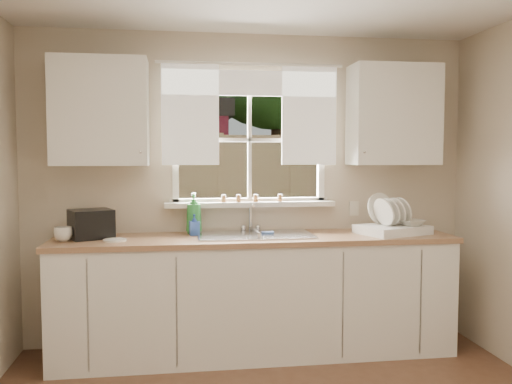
{
  "coord_description": "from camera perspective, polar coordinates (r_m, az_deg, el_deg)",
  "views": [
    {
      "loc": [
        -0.58,
        -2.37,
        1.53
      ],
      "look_at": [
        0.0,
        1.65,
        1.25
      ],
      "focal_mm": 38.0,
      "sensor_mm": 36.0,
      "label": 1
    }
  ],
  "objects": [
    {
      "name": "room_walls",
      "position": [
        2.4,
        5.91,
        -3.09
      ],
      "size": [
        3.62,
        4.02,
        2.5
      ],
      "color": "beige",
      "rests_on": "ground"
    },
    {
      "name": "window",
      "position": [
        4.41,
        -0.66,
        3.36
      ],
      "size": [
        1.38,
        0.16,
        1.06
      ],
      "color": "white",
      "rests_on": "room_walls"
    },
    {
      "name": "curtains",
      "position": [
        4.38,
        -0.57,
        9.22
      ],
      "size": [
        1.5,
        0.03,
        0.81
      ],
      "color": "white",
      "rests_on": "room_walls"
    },
    {
      "name": "base_cabinets",
      "position": [
        4.24,
        -0.06,
        -11.03
      ],
      "size": [
        3.0,
        0.62,
        0.87
      ],
      "primitive_type": "cube",
      "color": "white",
      "rests_on": "ground"
    },
    {
      "name": "countertop",
      "position": [
        4.15,
        -0.06,
        -4.94
      ],
      "size": [
        3.04,
        0.65,
        0.04
      ],
      "primitive_type": "cube",
      "color": "#996F4C",
      "rests_on": "base_cabinets"
    },
    {
      "name": "upper_cabinet_left",
      "position": [
        4.25,
        -16.05,
        8.11
      ],
      "size": [
        0.7,
        0.33,
        0.8
      ],
      "primitive_type": "cube",
      "color": "white",
      "rests_on": "room_walls"
    },
    {
      "name": "upper_cabinet_right",
      "position": [
        4.55,
        14.28,
        7.85
      ],
      "size": [
        0.7,
        0.33,
        0.8
      ],
      "primitive_type": "cube",
      "color": "white",
      "rests_on": "room_walls"
    },
    {
      "name": "wall_outlet",
      "position": [
        4.62,
        10.26,
        -1.71
      ],
      "size": [
        0.08,
        0.01,
        0.12
      ],
      "primitive_type": "cube",
      "color": "beige",
      "rests_on": "room_walls"
    },
    {
      "name": "sill_jars",
      "position": [
        4.37,
        -0.68,
        -0.66
      ],
      "size": [
        0.5,
        0.04,
        0.06
      ],
      "color": "brown",
      "rests_on": "window"
    },
    {
      "name": "backyard",
      "position": [
        11.02,
        -2.15,
        14.02
      ],
      "size": [
        20.0,
        10.0,
        6.13
      ],
      "color": "#335421",
      "rests_on": "ground"
    },
    {
      "name": "sink",
      "position": [
        4.18,
        -0.12,
        -5.58
      ],
      "size": [
        0.88,
        0.52,
        0.4
      ],
      "color": "#B7B7BC",
      "rests_on": "countertop"
    },
    {
      "name": "dish_rack",
      "position": [
        4.4,
        14.1,
        -3.41
      ],
      "size": [
        0.6,
        0.52,
        0.31
      ],
      "color": "white",
      "rests_on": "countertop"
    },
    {
      "name": "bowl",
      "position": [
        4.4,
        16.06,
        -3.13
      ],
      "size": [
        0.24,
        0.24,
        0.05
      ],
      "primitive_type": "imported",
      "rotation": [
        0.0,
        0.0,
        0.28
      ],
      "color": "beige",
      "rests_on": "dish_rack"
    },
    {
      "name": "soap_bottle_a",
      "position": [
        4.27,
        -6.55,
        -2.24
      ],
      "size": [
        0.16,
        0.16,
        0.32
      ],
      "primitive_type": "imported",
      "rotation": [
        0.0,
        0.0,
        -0.31
      ],
      "color": "green",
      "rests_on": "countertop"
    },
    {
      "name": "soap_bottle_b",
      "position": [
        4.21,
        -6.51,
        -3.44
      ],
      "size": [
        0.08,
        0.08,
        0.16
      ],
      "primitive_type": "imported",
      "rotation": [
        0.0,
        0.0,
        0.14
      ],
      "color": "blue",
      "rests_on": "countertop"
    },
    {
      "name": "soap_bottle_c",
      "position": [
        4.27,
        -16.7,
        -3.29
      ],
      "size": [
        0.19,
        0.19,
        0.19
      ],
      "primitive_type": "imported",
      "rotation": [
        0.0,
        0.0,
        0.4
      ],
      "color": "beige",
      "rests_on": "countertop"
    },
    {
      "name": "saucer",
      "position": [
        4.05,
        -14.65,
        -4.92
      ],
      "size": [
        0.17,
        0.17,
        0.01
      ],
      "primitive_type": "cylinder",
      "color": "white",
      "rests_on": "countertop"
    },
    {
      "name": "cup",
      "position": [
        4.13,
        -19.63,
        -4.2
      ],
      "size": [
        0.14,
        0.14,
        0.1
      ],
      "primitive_type": "imported",
      "rotation": [
        0.0,
        0.0,
        -0.04
      ],
      "color": "silver",
      "rests_on": "countertop"
    },
    {
      "name": "black_appliance",
      "position": [
        4.2,
        -16.97,
        -3.23
      ],
      "size": [
        0.37,
        0.35,
        0.21
      ],
      "primitive_type": "cube",
      "rotation": [
        0.0,
        0.0,
        0.42
      ],
      "color": "black",
      "rests_on": "countertop"
    }
  ]
}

